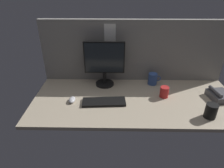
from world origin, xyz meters
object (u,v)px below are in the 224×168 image
keyboard (104,102)px  mug_ceramic_blue (153,79)px  desk_phone (219,95)px  mug_red_plastic (164,92)px  monitor (104,62)px  mouse (72,100)px  mug_black_travel (211,111)px

keyboard → mug_ceramic_blue: 58.51cm
desk_phone → keyboard: bearing=-175.1°
mug_red_plastic → mug_ceramic_blue: size_ratio=0.79×
monitor → mouse: (-26.81, -31.66, -22.23)cm
mug_black_travel → mouse: bearing=170.0°
monitor → mouse: 47.07cm
keyboard → mug_black_travel: bearing=-15.8°
keyboard → mug_black_travel: 84.67cm
mug_red_plastic → mug_black_travel: (29.23, -28.56, 0.87)cm
keyboard → desk_phone: desk_phone is taller
monitor → mouse: monitor is taller
mouse → desk_phone: desk_phone is taller
desk_phone → mouse: bearing=-176.8°
mug_red_plastic → mug_ceramic_blue: (-6.43, 23.88, 0.75)cm
mouse → desk_phone: size_ratio=0.45×
monitor → mug_red_plastic: (54.39, -22.62, -18.97)cm
desk_phone → monitor: bearing=166.6°
monitor → desk_phone: monitor is taller
monitor → mug_black_travel: size_ratio=3.76×
mug_black_travel → mug_ceramic_blue: size_ratio=0.92×
monitor → mug_ceramic_blue: (47.95, 1.27, -18.22)cm
monitor → desk_phone: bearing=-13.4°
monitor → mug_ceramic_blue: monitor is taller
mouse → desk_phone: bearing=4.1°
keyboard → mug_ceramic_blue: bearing=32.8°
monitor → keyboard: 40.45cm
mug_black_travel → mug_ceramic_blue: (-35.66, 52.44, -0.12)cm
mug_red_plastic → mouse: bearing=-173.6°
monitor → mouse: size_ratio=4.57×
monitor → mug_red_plastic: size_ratio=4.42×
monitor → mug_red_plastic: bearing=-22.6°
mug_black_travel → monitor: bearing=148.5°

